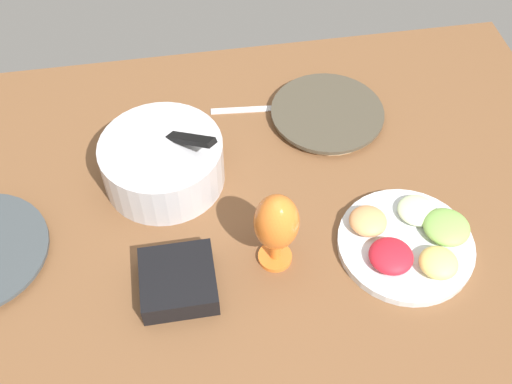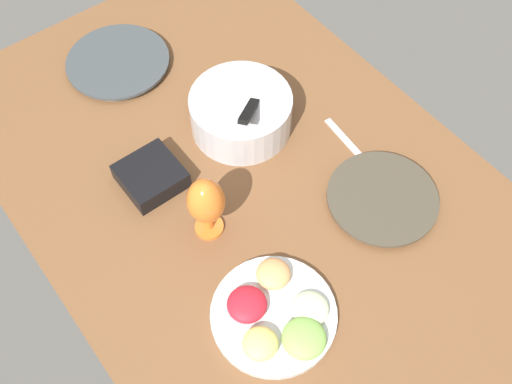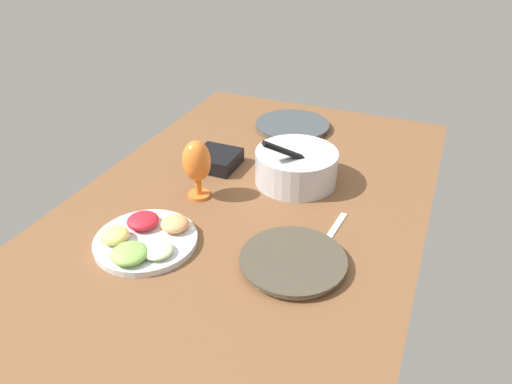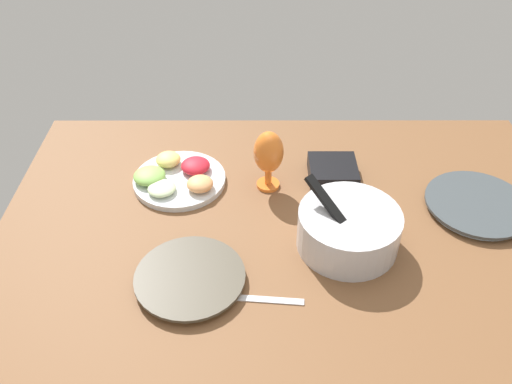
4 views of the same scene
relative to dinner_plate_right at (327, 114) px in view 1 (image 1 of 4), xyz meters
The scene contains 7 objects.
ground_plane 33.72cm from the dinner_plate_right, 138.62° to the right, with size 160.00×104.00×4.00cm, color brown.
dinner_plate_right is the anchor object (origin of this frame).
mixing_bowl 42.13cm from the dinner_plate_right, 162.11° to the right, with size 26.39×26.39×17.61cm.
fruit_platter 39.91cm from the dinner_plate_right, 79.29° to the right, with size 27.62×27.62×5.37cm.
hurricane_glass_orange 43.65cm from the dinner_plate_right, 117.70° to the right, with size 8.65×8.65×18.81cm.
square_bowl_black 56.91cm from the dinner_plate_right, 133.65° to the right, with size 14.29×14.29×4.99cm.
fork_by_right_plate 19.36cm from the dinner_plate_right, 162.85° to the left, with size 18.00×1.80×0.60cm, color silver.
Camera 1 is at (-9.37, -81.58, 105.31)cm, focal length 43.48 mm.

